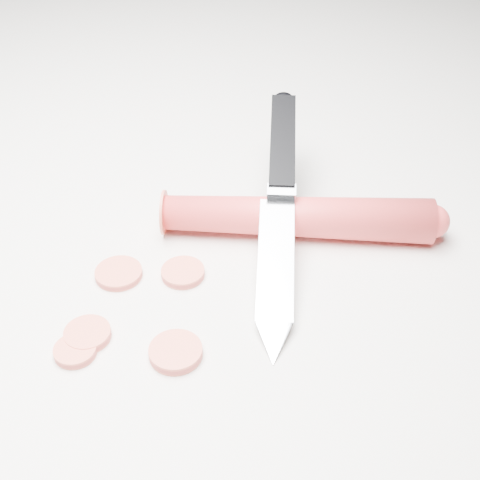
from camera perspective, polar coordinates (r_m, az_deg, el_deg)
The scene contains 8 objects.
ground at distance 0.52m, azimuth -4.07°, elevation -1.87°, with size 2.40×2.40×0.00m, color silver.
carrot at distance 0.53m, azimuth 4.90°, elevation 1.99°, with size 0.03×0.03×0.21m, color red.
carrot_slice_0 at distance 0.51m, azimuth -4.90°, elevation -2.79°, with size 0.03×0.03×0.01m, color #E65C45.
carrot_slice_1 at distance 0.51m, azimuth -10.32°, elevation -2.82°, with size 0.04×0.04×0.01m, color #E65C45.
carrot_slice_2 at distance 0.46m, azimuth -13.89°, elevation -9.17°, with size 0.03×0.03×0.01m, color #E65C45.
carrot_slice_3 at distance 0.47m, azimuth -12.88°, elevation -7.85°, with size 0.03×0.03×0.01m, color #E65C45.
carrot_slice_4 at distance 0.45m, azimuth -5.51°, elevation -9.49°, with size 0.04×0.04×0.01m, color #E65C45.
kitchen_knife at distance 0.51m, azimuth 3.54°, elevation 2.92°, with size 0.16×0.23×0.07m, color silver, non-canonical shape.
Camera 1 is at (0.26, -0.29, 0.34)m, focal length 50.00 mm.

